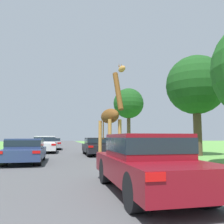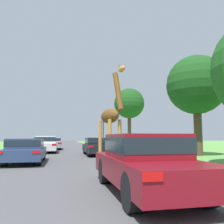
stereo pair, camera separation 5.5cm
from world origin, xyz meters
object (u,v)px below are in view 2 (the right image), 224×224
object	(u,v)px
giraffe_near_road	(111,118)
car_lead_maroon	(145,161)
tree_right_cluster	(196,85)
car_queue_left	(46,144)
car_far_ahead	(52,143)
tree_mid_field	(129,104)
car_verge_right	(25,150)
car_queue_right	(97,146)

from	to	relation	value
giraffe_near_road	car_lead_maroon	world-z (taller)	giraffe_near_road
car_lead_maroon	tree_right_cluster	distance (m)	13.41
tree_right_cluster	car_queue_left	bearing A→B (deg)	152.37
car_queue_left	tree_right_cluster	bearing A→B (deg)	-27.63
car_lead_maroon	car_far_ahead	distance (m)	21.46
car_far_ahead	tree_mid_field	distance (m)	13.84
car_lead_maroon	car_far_ahead	bearing A→B (deg)	97.79
giraffe_near_road	car_verge_right	world-z (taller)	giraffe_near_road
car_queue_right	car_queue_left	xyz separation A→B (m)	(-3.91, 3.76, 0.06)
car_verge_right	giraffe_near_road	bearing A→B (deg)	-13.99
tree_mid_field	car_far_ahead	bearing A→B (deg)	-147.67
car_queue_left	car_far_ahead	bearing A→B (deg)	86.03
car_far_ahead	tree_right_cluster	bearing A→B (deg)	-46.54
car_queue_right	tree_mid_field	size ratio (longest dim) A/B	0.54
giraffe_near_road	car_far_ahead	bearing A→B (deg)	-90.09
car_lead_maroon	car_verge_right	distance (m)	8.43
giraffe_near_road	car_lead_maroon	size ratio (longest dim) A/B	1.07
car_queue_left	car_verge_right	xyz separation A→B (m)	(-0.50, -8.28, -0.08)
giraffe_near_road	car_queue_right	distance (m)	5.81
car_lead_maroon	tree_mid_field	bearing A→B (deg)	74.47
car_queue_right	tree_mid_field	world-z (taller)	tree_mid_field
tree_right_cluster	car_lead_maroon	bearing A→B (deg)	-127.61
car_verge_right	tree_right_cluster	world-z (taller)	tree_right_cluster
car_verge_right	tree_mid_field	world-z (taller)	tree_mid_field
car_verge_right	car_queue_left	bearing A→B (deg)	86.52
tree_mid_field	car_queue_right	bearing A→B (deg)	-114.16
giraffe_near_road	car_queue_left	xyz separation A→B (m)	(-3.79, 9.35, -1.54)
car_queue_right	car_queue_left	world-z (taller)	car_queue_left
giraffe_near_road	tree_mid_field	world-z (taller)	tree_mid_field
car_lead_maroon	tree_mid_field	xyz separation A→B (m)	(7.79, 28.04, 5.52)
car_queue_left	car_queue_right	bearing A→B (deg)	-43.91
car_queue_right	tree_right_cluster	bearing A→B (deg)	-15.75
car_lead_maroon	car_queue_left	bearing A→B (deg)	101.75
giraffe_near_road	car_queue_right	world-z (taller)	giraffe_near_road
car_queue_right	car_verge_right	xyz separation A→B (m)	(-4.41, -4.52, -0.02)
giraffe_near_road	car_queue_left	world-z (taller)	giraffe_near_road
giraffe_near_road	tree_right_cluster	xyz separation A→B (m)	(7.23, 3.58, 2.85)
giraffe_near_road	car_queue_right	size ratio (longest dim) A/B	1.05
car_far_ahead	tree_mid_field	world-z (taller)	tree_mid_field
car_queue_left	car_verge_right	bearing A→B (deg)	-93.48
car_far_ahead	tree_mid_field	xyz separation A→B (m)	(10.70, 6.77, 5.58)
car_queue_left	tree_mid_field	xyz separation A→B (m)	(11.08, 12.24, 5.53)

